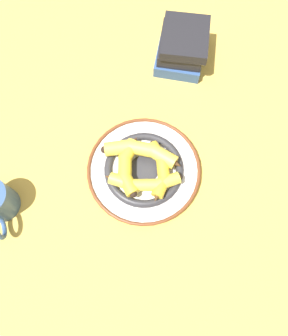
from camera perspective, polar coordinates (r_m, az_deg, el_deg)
The scene contains 7 objects.
ground_plane at distance 0.90m, azimuth 2.02°, elevation -0.30°, with size 2.80×2.80×0.00m, color gold.
decorative_bowl at distance 0.88m, azimuth 0.00°, elevation -0.48°, with size 0.31×0.31×0.03m.
banana_a at distance 0.85m, azimuth 2.89°, elevation -0.40°, with size 0.06×0.17×0.03m.
banana_b at distance 0.86m, azimuth -0.29°, elevation 2.93°, with size 0.21×0.11×0.04m.
banana_c at distance 0.85m, azimuth -2.89°, elevation 0.36°, with size 0.08×0.17×0.04m.
banana_d at distance 0.83m, azimuth -0.15°, elevation -2.58°, with size 0.20×0.07×0.03m.
book_stack at distance 1.04m, azimuth 6.63°, elevation 20.40°, with size 0.19×0.22×0.11m.
Camera 1 is at (-0.08, -0.29, 0.84)m, focal length 35.00 mm.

